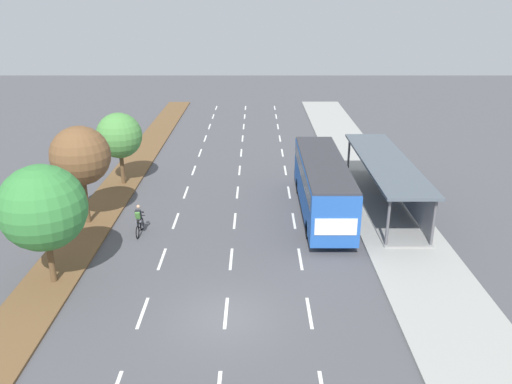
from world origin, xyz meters
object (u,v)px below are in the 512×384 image
at_px(bus_shelter, 391,178).
at_px(median_tree_second, 83,156).
at_px(cyclist, 141,221).
at_px(median_tree_third, 121,136).
at_px(median_tree_nearest, 45,207).
at_px(bus, 325,181).

relative_size(bus_shelter, median_tree_second, 2.26).
relative_size(cyclist, median_tree_third, 0.36).
distance_m(median_tree_nearest, median_tree_second, 6.67).
bearing_deg(median_tree_nearest, cyclist, 61.59).
distance_m(bus_shelter, median_tree_second, 18.39).
height_order(cyclist, median_tree_nearest, median_tree_nearest).
height_order(cyclist, median_tree_second, median_tree_second).
bearing_deg(median_tree_nearest, median_tree_second, 93.82).
bearing_deg(bus_shelter, median_tree_second, -171.19).
xyz_separation_m(median_tree_nearest, median_tree_third, (-0.00, 13.29, -0.22)).
distance_m(median_tree_second, median_tree_third, 6.69).
bearing_deg(cyclist, median_tree_third, 109.51).
relative_size(bus, median_tree_second, 1.99).
bearing_deg(bus, median_tree_nearest, -148.24).
xyz_separation_m(bus_shelter, cyclist, (-14.75, -4.18, -1.08)).
height_order(bus, median_tree_nearest, median_tree_nearest).
distance_m(bus_shelter, bus, 4.45).
xyz_separation_m(bus_shelter, median_tree_second, (-18.04, -2.79, 2.26)).
xyz_separation_m(median_tree_nearest, median_tree_second, (-0.44, 6.65, 0.35)).
bearing_deg(median_tree_second, cyclist, -22.92).
distance_m(bus, median_tree_third, 14.32).
xyz_separation_m(bus, cyclist, (-10.47, -2.99, -1.28)).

